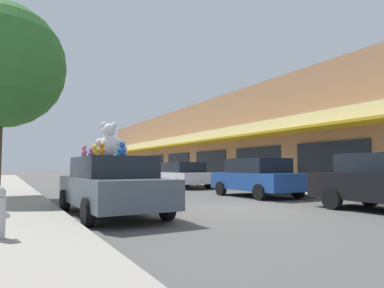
{
  "coord_description": "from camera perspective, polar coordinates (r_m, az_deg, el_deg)",
  "views": [
    {
      "loc": [
        -5.91,
        -8.21,
        1.23
      ],
      "look_at": [
        -0.78,
        1.16,
        1.95
      ],
      "focal_mm": 32.0,
      "sensor_mm": 36.0,
      "label": 1
    }
  ],
  "objects": [
    {
      "name": "storefront_row",
      "position": [
        31.3,
        12.02,
        -0.33
      ],
      "size": [
        16.31,
        41.71,
        6.22
      ],
      "color": "tan",
      "rests_on": "ground_plane"
    },
    {
      "name": "ground_plane",
      "position": [
        10.19,
        7.13,
        -10.77
      ],
      "size": [
        260.0,
        260.0,
        0.0
      ],
      "primitive_type": "plane",
      "color": "#514F4C"
    },
    {
      "name": "teddy_bear_blue",
      "position": [
        8.41,
        -11.55,
        -0.86
      ],
      "size": [
        0.27,
        0.19,
        0.35
      ],
      "rotation": [
        0.0,
        0.0,
        3.46
      ],
      "color": "blue",
      "rests_on": "plush_art_car"
    },
    {
      "name": "teddy_bear_pink",
      "position": [
        9.33,
        -17.56,
        -1.15
      ],
      "size": [
        0.18,
        0.24,
        0.32
      ],
      "rotation": [
        0.0,
        0.0,
        2.02
      ],
      "color": "pink",
      "rests_on": "plush_art_car"
    },
    {
      "name": "parked_car_far_center",
      "position": [
        14.56,
        10.84,
        -5.4
      ],
      "size": [
        2.13,
        4.15,
        1.59
      ],
      "color": "#1E4793",
      "rests_on": "ground_plane"
    },
    {
      "name": "teddy_bear_teal",
      "position": [
        9.85,
        -12.18,
        -1.34
      ],
      "size": [
        0.22,
        0.22,
        0.33
      ],
      "rotation": [
        0.0,
        0.0,
        2.35
      ],
      "color": "teal",
      "rests_on": "plush_art_car"
    },
    {
      "name": "plush_art_car",
      "position": [
        9.02,
        -13.23,
        -6.62
      ],
      "size": [
        2.06,
        4.51,
        1.49
      ],
      "rotation": [
        0.0,
        0.0,
        0.02
      ],
      "color": "#4C5660",
      "rests_on": "ground_plane"
    },
    {
      "name": "teddy_bear_red",
      "position": [
        9.93,
        -16.35,
        -1.45
      ],
      "size": [
        0.2,
        0.13,
        0.27
      ],
      "rotation": [
        0.0,
        0.0,
        3.05
      ],
      "color": "red",
      "rests_on": "plush_art_car"
    },
    {
      "name": "parked_car_far_right",
      "position": [
        20.27,
        -1.53,
        -5.1
      ],
      "size": [
        2.13,
        4.21,
        1.51
      ],
      "color": "silver",
      "rests_on": "ground_plane"
    },
    {
      "name": "street_tree",
      "position": [
        15.22,
        -29.34,
        11.39
      ],
      "size": [
        4.79,
        4.79,
        7.37
      ],
      "color": "brown",
      "rests_on": "sidewalk_near"
    },
    {
      "name": "sidewalk_near",
      "position": [
        8.29,
        -28.74,
        -11.42
      ],
      "size": [
        2.57,
        90.0,
        0.15
      ],
      "color": "gray",
      "rests_on": "ground_plane"
    },
    {
      "name": "teddy_bear_purple",
      "position": [
        9.52,
        -16.49,
        -1.49
      ],
      "size": [
        0.17,
        0.13,
        0.22
      ],
      "rotation": [
        0.0,
        0.0,
        2.72
      ],
      "color": "purple",
      "rests_on": "plush_art_car"
    },
    {
      "name": "teddy_bear_cream",
      "position": [
        8.57,
        -11.13,
        -1.17
      ],
      "size": [
        0.19,
        0.18,
        0.27
      ],
      "rotation": [
        0.0,
        0.0,
        3.91
      ],
      "color": "beige",
      "rests_on": "plush_art_car"
    },
    {
      "name": "teddy_bear_giant",
      "position": [
        9.05,
        -13.72,
        0.63
      ],
      "size": [
        0.68,
        0.46,
        0.9
      ],
      "rotation": [
        0.0,
        0.0,
        2.87
      ],
      "color": "white",
      "rests_on": "plush_art_car"
    },
    {
      "name": "teddy_bear_orange",
      "position": [
        8.5,
        -14.85,
        -0.89
      ],
      "size": [
        0.25,
        0.16,
        0.34
      ],
      "rotation": [
        0.0,
        0.0,
        3.22
      ],
      "color": "orange",
      "rests_on": "plush_art_car"
    },
    {
      "name": "sidewalk_far",
      "position": [
        14.4,
        26.64,
        -8.07
      ],
      "size": [
        2.57,
        90.0,
        0.15
      ],
      "color": "gray",
      "rests_on": "ground_plane"
    },
    {
      "name": "teddy_bear_yellow",
      "position": [
        9.59,
        -15.87,
        -1.12
      ],
      "size": [
        0.24,
        0.25,
        0.36
      ],
      "rotation": [
        0.0,
        0.0,
        2.27
      ],
      "color": "yellow",
      "rests_on": "plush_art_car"
    }
  ]
}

